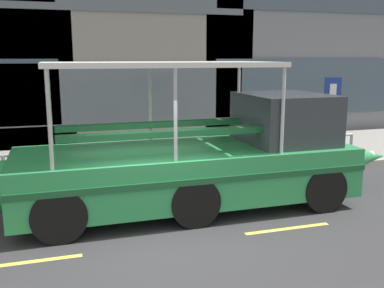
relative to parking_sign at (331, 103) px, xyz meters
name	(u,v)px	position (x,y,z in m)	size (l,w,h in m)	color
ground_plane	(160,231)	(-6.51, -4.05, -1.87)	(120.00, 120.00, 0.00)	#333335
sidewalk	(118,162)	(-6.51, 1.55, -1.78)	(32.00, 4.80, 0.18)	gray
curb_edge	(132,183)	(-6.51, -0.94, -1.78)	(32.00, 0.18, 0.18)	#B2ADA3
lane_centreline	(168,244)	(-6.51, -4.69, -1.87)	(25.80, 0.12, 0.01)	#DBD64C
curb_guardrail	(163,154)	(-5.59, -0.60, -1.15)	(12.03, 0.09, 0.80)	#9EA0A8
parking_sign	(331,103)	(0.00, 0.00, 0.00)	(0.60, 0.12, 2.49)	#4C4F54
duck_tour_boat	(209,159)	(-5.09, -2.86, -0.82)	(9.09, 2.62, 3.19)	#2D9351
pedestrian_near_bow	(261,130)	(-2.30, 0.19, -0.79)	(0.28, 0.39, 1.50)	black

